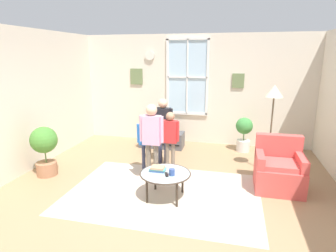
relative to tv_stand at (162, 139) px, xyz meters
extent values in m
cube|color=#9E7A56|center=(0.69, -2.59, -0.20)|extent=(6.25, 6.95, 0.02)
cube|color=beige|center=(0.69, 0.65, 1.16)|extent=(5.65, 0.12, 2.69)
cube|color=silver|center=(0.51, 0.58, 1.47)|extent=(1.00, 0.02, 1.82)
cube|color=white|center=(0.51, 0.56, 2.38)|extent=(1.06, 0.04, 0.06)
cube|color=white|center=(0.51, 0.56, 0.56)|extent=(1.06, 0.04, 0.06)
cube|color=white|center=(0.01, 0.56, 1.47)|extent=(0.06, 0.04, 1.82)
cube|color=white|center=(1.01, 0.56, 1.47)|extent=(0.06, 0.04, 1.82)
cube|color=white|center=(0.51, 0.56, 1.47)|extent=(0.03, 0.04, 1.82)
cube|color=white|center=(0.51, 0.56, 1.47)|extent=(1.00, 0.04, 0.03)
cube|color=#667A4C|center=(-0.81, 0.57, 1.46)|extent=(0.32, 0.03, 0.40)
cube|color=#667A4C|center=(1.73, 0.57, 1.41)|extent=(0.28, 0.03, 0.34)
cylinder|color=silver|center=(-0.44, 0.56, 2.00)|extent=(0.24, 0.04, 0.24)
cube|color=#C6B29E|center=(0.63, -2.31, -0.19)|extent=(3.08, 2.13, 0.01)
cube|color=#4C4C51|center=(0.00, 0.00, 0.00)|extent=(1.06, 0.43, 0.38)
cube|color=black|center=(0.00, -0.22, -0.06)|extent=(0.96, 0.02, 0.02)
cylinder|color=#4C4C4C|center=(0.00, 0.00, 0.22)|extent=(0.08, 0.08, 0.05)
cube|color=black|center=(0.00, 0.00, 0.38)|extent=(0.50, 0.05, 0.32)
cube|color=navy|center=(0.00, -0.03, 0.38)|extent=(0.46, 0.01, 0.28)
cube|color=#D14C47|center=(2.47, -1.72, 0.02)|extent=(0.76, 0.72, 0.42)
cube|color=#D14C47|center=(2.47, -1.42, 0.45)|extent=(0.76, 0.16, 0.45)
cube|color=#D14C47|center=(2.15, -1.72, 0.33)|extent=(0.12, 0.65, 0.20)
cube|color=#D14C47|center=(2.79, -1.72, 0.33)|extent=(0.12, 0.65, 0.20)
cube|color=#E1524D|center=(2.47, -1.77, 0.27)|extent=(0.61, 0.50, 0.08)
cylinder|color=#99B2B7|center=(0.70, -2.44, 0.22)|extent=(0.78, 0.78, 0.02)
torus|color=#3F3328|center=(0.70, -2.44, 0.22)|extent=(0.80, 0.80, 0.02)
cylinder|color=#33281E|center=(0.47, -2.21, 0.01)|extent=(0.04, 0.04, 0.40)
cylinder|color=#33281E|center=(0.93, -2.21, 0.01)|extent=(0.04, 0.04, 0.40)
cylinder|color=#33281E|center=(0.47, -2.67, 0.01)|extent=(0.04, 0.04, 0.40)
cylinder|color=#33281E|center=(0.93, -2.67, 0.01)|extent=(0.04, 0.04, 0.40)
cube|color=#3C558E|center=(0.56, -2.39, 0.24)|extent=(0.22, 0.16, 0.03)
cube|color=#50BEB3|center=(0.56, -2.39, 0.26)|extent=(0.25, 0.15, 0.02)
cube|color=tan|center=(0.56, -2.39, 0.29)|extent=(0.21, 0.17, 0.03)
cylinder|color=#334C8C|center=(0.82, -2.50, 0.28)|extent=(0.09, 0.09, 0.10)
cube|color=black|center=(0.74, -2.52, 0.24)|extent=(0.09, 0.15, 0.02)
cube|color=black|center=(0.64, -2.39, 0.24)|extent=(0.07, 0.15, 0.02)
cylinder|color=#333851|center=(0.24, -1.04, 0.15)|extent=(0.08, 0.08, 0.69)
cylinder|color=#333851|center=(0.37, -1.04, 0.15)|extent=(0.08, 0.08, 0.69)
cube|color=black|center=(0.30, -1.04, 0.74)|extent=(0.30, 0.15, 0.49)
sphere|color=#D8AD8C|center=(0.30, -1.04, 1.08)|extent=(0.19, 0.19, 0.19)
cylinder|color=black|center=(0.13, -1.06, 0.76)|extent=(0.06, 0.06, 0.44)
cylinder|color=black|center=(0.48, -1.06, 0.76)|extent=(0.06, 0.06, 0.44)
cylinder|color=#333851|center=(0.05, -1.57, 0.09)|extent=(0.07, 0.07, 0.56)
cylinder|color=#333851|center=(0.16, -1.57, 0.09)|extent=(0.07, 0.07, 0.56)
cube|color=blue|center=(0.11, -1.57, 0.57)|extent=(0.24, 0.13, 0.40)
sphere|color=beige|center=(0.11, -1.57, 0.84)|extent=(0.15, 0.15, 0.15)
cylinder|color=blue|center=(-0.04, -1.59, 0.59)|extent=(0.05, 0.05, 0.36)
cylinder|color=blue|center=(0.25, -1.59, 0.59)|extent=(0.05, 0.05, 0.36)
cylinder|color=#726656|center=(0.49, -1.44, 0.11)|extent=(0.07, 0.07, 0.60)
cylinder|color=#726656|center=(0.60, -1.44, 0.11)|extent=(0.07, 0.07, 0.60)
cube|color=red|center=(0.55, -1.44, 0.62)|extent=(0.26, 0.13, 0.42)
sphere|color=#A87A5B|center=(0.55, -1.44, 0.91)|extent=(0.16, 0.16, 0.16)
cylinder|color=red|center=(0.39, -1.46, 0.64)|extent=(0.05, 0.05, 0.38)
cylinder|color=red|center=(0.70, -1.46, 0.64)|extent=(0.05, 0.05, 0.38)
cylinder|color=#726656|center=(0.27, -1.95, 0.16)|extent=(0.08, 0.08, 0.71)
cylinder|color=#726656|center=(0.41, -1.95, 0.16)|extent=(0.08, 0.08, 0.71)
cube|color=#DB9EBC|center=(0.34, -1.95, 0.77)|extent=(0.31, 0.16, 0.50)
sphere|color=#D8AD8C|center=(0.34, -1.95, 1.11)|extent=(0.19, 0.19, 0.19)
cylinder|color=#DB9EBC|center=(0.16, -1.97, 0.79)|extent=(0.06, 0.06, 0.45)
cylinder|color=#DB9EBC|center=(0.52, -1.97, 0.79)|extent=(0.06, 0.06, 0.45)
cylinder|color=silver|center=(1.93, 0.15, -0.06)|extent=(0.30, 0.30, 0.26)
cylinder|color=#4C7238|center=(1.93, 0.15, 0.15)|extent=(0.02, 0.02, 0.15)
sphere|color=#3D893F|center=(1.93, 0.15, 0.42)|extent=(0.38, 0.38, 0.38)
cylinder|color=#9E6B4C|center=(-1.68, -2.11, -0.07)|extent=(0.37, 0.37, 0.25)
cylinder|color=#4C7238|center=(-1.68, -2.11, 0.16)|extent=(0.02, 0.02, 0.19)
sphere|color=#438130|center=(-1.68, -2.11, 0.50)|extent=(0.49, 0.49, 0.49)
cylinder|color=black|center=(2.37, -1.00, -0.18)|extent=(0.26, 0.26, 0.03)
cylinder|color=brown|center=(2.37, -1.00, 0.54)|extent=(0.03, 0.03, 1.47)
cone|color=beige|center=(2.37, -1.00, 1.38)|extent=(0.32, 0.32, 0.22)
camera|label=1|loc=(1.69, -6.39, 2.01)|focal=30.20mm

